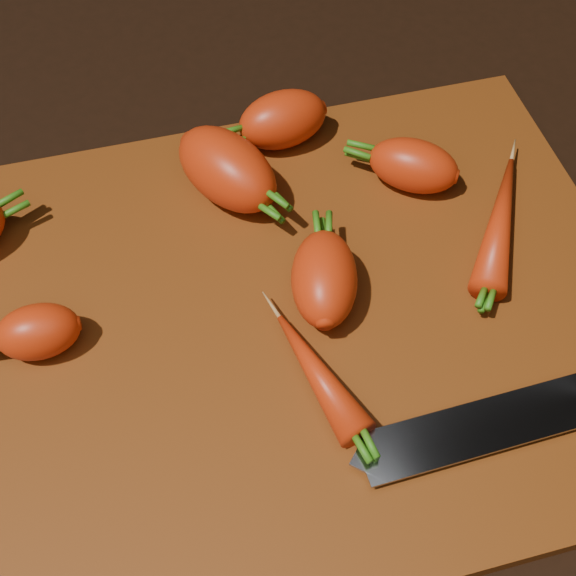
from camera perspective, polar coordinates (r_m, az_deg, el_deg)
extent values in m
cube|color=black|center=(0.58, 0.25, -2.80)|extent=(2.00, 2.00, 0.01)
cube|color=#72330D|center=(0.57, 0.25, -2.20)|extent=(0.50, 0.40, 0.01)
ellipsoid|color=red|center=(0.56, -17.36, -2.99)|extent=(0.06, 0.04, 0.04)
ellipsoid|color=red|center=(0.62, -4.36, 8.43)|extent=(0.09, 0.11, 0.05)
ellipsoid|color=red|center=(0.56, 2.59, 0.67)|extent=(0.07, 0.09, 0.05)
ellipsoid|color=red|center=(0.66, -0.38, 11.89)|extent=(0.08, 0.06, 0.05)
ellipsoid|color=red|center=(0.64, 8.92, 8.60)|extent=(0.08, 0.07, 0.04)
ellipsoid|color=red|center=(0.62, 14.85, 4.60)|extent=(0.09, 0.13, 0.03)
ellipsoid|color=red|center=(0.53, 2.10, -6.09)|extent=(0.05, 0.10, 0.03)
cube|color=gray|center=(0.51, 5.24, -12.16)|extent=(0.20, 0.04, 0.00)
cube|color=gray|center=(0.54, 15.94, -8.84)|extent=(0.01, 0.03, 0.01)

